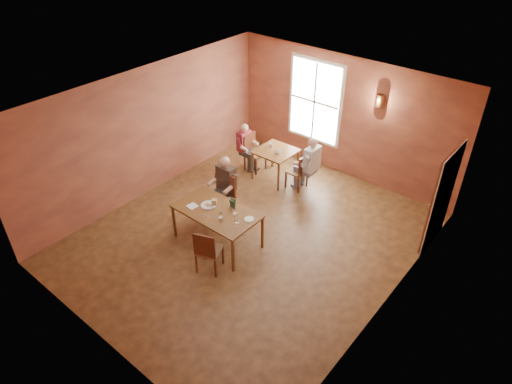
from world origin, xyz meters
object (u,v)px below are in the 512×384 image
Objects in this scene: second_table at (275,164)px; chair_diner_maroon at (255,153)px; chair_diner_white at (297,171)px; chair_diner_main at (221,198)px; chair_empty at (209,249)px; diner_maroon at (254,149)px; main_table at (217,226)px; diner_white at (298,163)px; diner_main at (220,193)px.

chair_diner_maroon reaches higher than second_table.
chair_diner_white is at bearing 0.00° from second_table.
chair_diner_main reaches higher than chair_empty.
chair_empty is 3.40m from chair_diner_white.
chair_diner_maroon is at bearing 90.00° from diner_maroon.
diner_maroon reaches higher than chair_diner_white.
main_table is 1.26× the size of diner_white.
diner_maroon reaches higher than main_table.
chair_diner_white is at bearing 90.00° from diner_white.
main_table is 1.78× the size of chair_empty.
second_table is 0.71m from diner_maroon.
diner_white is (0.58, 2.09, 0.00)m from diner_main.
diner_white reaches higher than diner_maroon.
chair_diner_maroon is at bearing 90.00° from diner_white.
chair_empty is at bearing 26.33° from chair_diner_maroon.
chair_diner_main is at bearing 164.24° from diner_white.
main_table is 1.44× the size of diner_maroon.
diner_maroon is at bearing -69.29° from chair_diner_main.
second_table is 0.74× the size of diner_maroon.
chair_empty is at bearing -73.17° from second_table.
diner_white reaches higher than chair_empty.
chair_diner_main is 0.88× the size of diner_maroon.
diner_main is at bearing 104.16° from chair_empty.
chair_diner_main reaches higher than chair_diner_white.
main_table is 0.79m from chair_empty.
main_table is 2.71m from chair_diner_white.
diner_main is 0.99× the size of diner_white.
diner_maroon is at bearing -90.00° from chair_diner_maroon.
diner_main is 1.52× the size of second_table.
diner_main reaches higher than chair_diner_main.
diner_main is at bearing 128.88° from main_table.
chair_empty and chair_diner_maroon have the same top height.
chair_empty is 3.53m from second_table.
diner_maroon is (-1.36, 0.00, -0.08)m from diner_white.
diner_main is 1.46× the size of chair_diner_white.
chair_diner_main is at bearing 20.71° from diner_maroon.
chair_diner_main is 1.13× the size of chair_diner_white.
diner_maroon reaches higher than chair_diner_main.
chair_empty is at bearing -174.24° from diner_white.
chair_empty is 0.81× the size of diner_maroon.
second_table is 0.74m from diner_white.
second_table is at bearing 90.00° from chair_diner_white.
second_table is at bearing -87.26° from chair_diner_main.
diner_white is at bearing 0.00° from second_table.
second_table is (-0.10, 2.06, -0.13)m from chair_diner_main.
diner_maroon reaches higher than chair_empty.
main_table is at bearing 178.92° from chair_diner_white.
diner_main is (0.00, -0.03, 0.15)m from chair_diner_main.
main_table is at bearing 128.88° from diner_main.
chair_diner_white is (0.65, 0.00, 0.07)m from second_table.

